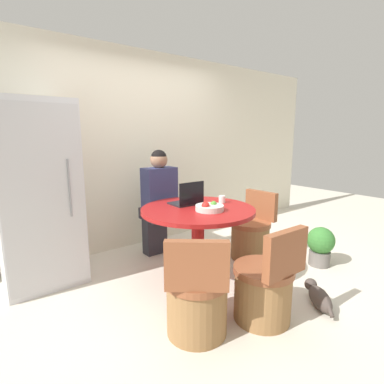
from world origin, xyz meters
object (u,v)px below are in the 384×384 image
(laptop, at_px, (187,200))
(cat, at_px, (319,297))
(chair_near_camera, at_px, (265,289))
(potted_plant, at_px, (320,245))
(refrigerator, at_px, (37,195))
(chair_near_left_corner, at_px, (197,301))
(dining_table, at_px, (198,226))
(chair_right_side, at_px, (251,236))
(fruit_bowl, at_px, (209,208))
(person_seated, at_px, (158,199))

(laptop, relative_size, cat, 0.74)
(chair_near_camera, distance_m, potted_plant, 1.39)
(laptop, bearing_deg, potted_plant, 149.74)
(refrigerator, xyz_separation_m, chair_near_left_corner, (0.74, -1.66, -0.65))
(chair_near_camera, relative_size, potted_plant, 1.78)
(chair_near_camera, bearing_deg, dining_table, -90.00)
(refrigerator, distance_m, dining_table, 1.65)
(dining_table, distance_m, chair_right_side, 0.95)
(chair_near_left_corner, bearing_deg, dining_table, -90.00)
(chair_right_side, distance_m, cat, 1.19)
(chair_near_left_corner, distance_m, cat, 1.17)
(refrigerator, relative_size, laptop, 5.89)
(chair_near_left_corner, relative_size, fruit_bowl, 2.92)
(fruit_bowl, bearing_deg, refrigerator, 139.58)
(refrigerator, height_order, chair_right_side, refrigerator)
(chair_near_camera, height_order, cat, chair_near_camera)
(chair_near_left_corner, height_order, potted_plant, chair_near_left_corner)
(refrigerator, xyz_separation_m, chair_right_side, (2.19, -0.91, -0.65))
(refrigerator, distance_m, potted_plant, 3.15)
(chair_right_side, bearing_deg, cat, -21.00)
(chair_near_camera, height_order, laptop, laptop)
(fruit_bowl, height_order, cat, fruit_bowl)
(person_seated, relative_size, potted_plant, 2.91)
(chair_near_camera, distance_m, person_seated, 1.76)
(chair_near_camera, bearing_deg, refrigerator, -54.48)
(person_seated, bearing_deg, potted_plant, 133.66)
(refrigerator, height_order, chair_near_camera, refrigerator)
(chair_near_camera, relative_size, cat, 1.93)
(refrigerator, relative_size, chair_right_side, 2.25)
(person_seated, distance_m, fruit_bowl, 0.96)
(chair_right_side, bearing_deg, person_seated, -133.78)
(chair_right_side, xyz_separation_m, person_seated, (-0.88, 0.75, 0.46))
(laptop, xyz_separation_m, fruit_bowl, (0.02, -0.34, -0.02))
(laptop, distance_m, potted_plant, 1.67)
(refrigerator, distance_m, fruit_bowl, 1.73)
(chair_right_side, distance_m, potted_plant, 0.80)
(potted_plant, bearing_deg, dining_table, 155.93)
(refrigerator, bearing_deg, person_seated, -7.04)
(person_seated, distance_m, cat, 2.04)
(dining_table, height_order, fruit_bowl, fruit_bowl)
(refrigerator, xyz_separation_m, fruit_bowl, (1.32, -1.12, -0.11))
(chair_near_camera, distance_m, fruit_bowl, 0.91)
(dining_table, distance_m, fruit_bowl, 0.27)
(person_seated, height_order, cat, person_seated)
(laptop, bearing_deg, chair_right_side, 171.62)
(fruit_bowl, bearing_deg, chair_near_left_corner, -137.25)
(chair_near_camera, xyz_separation_m, chair_right_side, (0.90, 0.94, 0.00))
(chair_near_left_corner, distance_m, chair_near_camera, 0.58)
(dining_table, relative_size, laptop, 3.70)
(refrigerator, bearing_deg, chair_near_left_corner, -66.05)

